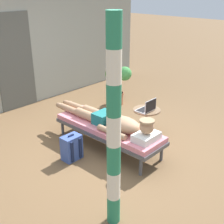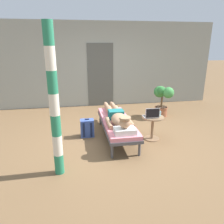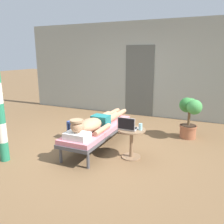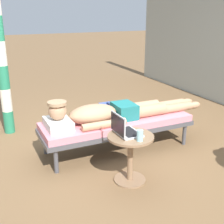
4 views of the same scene
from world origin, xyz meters
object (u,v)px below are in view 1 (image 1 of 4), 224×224
Objects in this scene: person_reclining at (113,121)px; drink_glass at (151,104)px; potted_plant at (117,80)px; side_table at (146,118)px; backpack at (71,148)px; laptop at (147,108)px; porch_post at (114,131)px; lounge_chair at (108,129)px.

drink_glass is (0.90, -0.10, 0.06)m from person_reclining.
side_table is at bearing -119.43° from potted_plant.
backpack is (-1.40, 0.39, -0.16)m from side_table.
backpack is at bearing 166.43° from drink_glass.
person_reclining is at bearing 166.28° from laptop.
laptop reaches higher than drink_glass.
drink_glass is 0.27× the size of backpack.
side_table is 1.66m from potted_plant.
porch_post is at bearing -138.65° from potted_plant.
drink_glass is (0.21, 0.07, -0.00)m from laptop.
porch_post is at bearing -137.10° from person_reclining.
drink_glass is 1.64m from backpack.
drink_glass is at bearing 25.72° from porch_post.
lounge_chair is 0.78m from laptop.
side_table is (0.75, -0.12, -0.16)m from person_reclining.
side_table is 4.65× the size of drink_glass.
potted_plant reaches higher than laptop.
person_reclining is 7.00× the size of laptop.
lounge_chair is 4.64× the size of backpack.
porch_post is (-0.54, -1.38, 0.97)m from backpack.
side_table is at bearing -15.72° from backpack.
potted_plant reaches higher than person_reclining.
side_table is at bearing -8.91° from person_reclining.
potted_plant is (0.81, 1.44, 0.22)m from side_table.
laptop is at bearing 26.45° from porch_post.
laptop is 2.19m from porch_post.
potted_plant is (1.57, 1.32, 0.05)m from person_reclining.
laptop is at bearing -20.98° from lounge_chair.
person_reclining is 2.45× the size of potted_plant.
backpack is at bearing 161.62° from laptop.
drink_glass is 1.56m from potted_plant.
lounge_chair is 0.91× the size of person_reclining.
person_reclining is 2.05m from potted_plant.
side_table is 2.33m from porch_post.
lounge_chair is 1.88m from porch_post.
potted_plant is (2.21, 1.04, 0.38)m from backpack.
backpack is 2.48m from potted_plant.
laptop is (0.69, -0.17, 0.06)m from person_reclining.
porch_post is (-1.19, -1.11, 0.65)m from person_reclining.
lounge_chair is 0.95m from drink_glass.
porch_post is at bearing -154.28° from drink_glass.
lounge_chair is at bearing 45.30° from porch_post.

